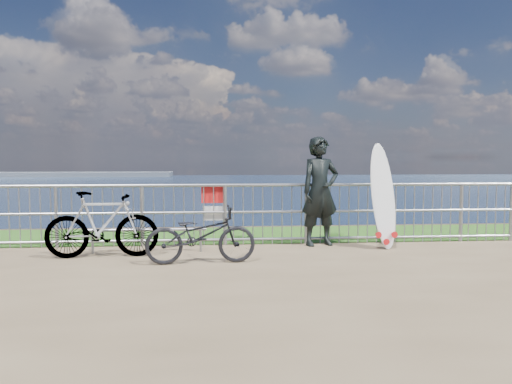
{
  "coord_description": "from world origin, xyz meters",
  "views": [
    {
      "loc": [
        -0.72,
        -7.48,
        1.61
      ],
      "look_at": [
        0.03,
        1.2,
        1.0
      ],
      "focal_mm": 35.0,
      "sensor_mm": 36.0,
      "label": 1
    }
  ],
  "objects": [
    {
      "name": "seascape",
      "position": [
        -43.75,
        147.49,
        -4.03
      ],
      "size": [
        260.0,
        260.0,
        5.0
      ],
      "color": "brown",
      "rests_on": "ground"
    },
    {
      "name": "surfer",
      "position": [
        1.22,
        1.42,
        0.99
      ],
      "size": [
        0.82,
        0.65,
        1.98
      ],
      "primitive_type": "imported",
      "rotation": [
        0.0,
        0.0,
        0.27
      ],
      "color": "black",
      "rests_on": "ground"
    },
    {
      "name": "surfboard",
      "position": [
        2.28,
        1.06,
        0.86
      ],
      "size": [
        0.6,
        0.56,
        1.87
      ],
      "color": "white",
      "rests_on": "ground"
    },
    {
      "name": "bicycle_near",
      "position": [
        -0.91,
        0.03,
        0.44
      ],
      "size": [
        1.7,
        0.71,
        0.87
      ],
      "primitive_type": "imported",
      "rotation": [
        0.0,
        0.0,
        1.65
      ],
      "color": "black",
      "rests_on": "ground"
    },
    {
      "name": "railing",
      "position": [
        0.01,
        1.6,
        0.58
      ],
      "size": [
        10.06,
        0.1,
        1.13
      ],
      "color": "gray",
      "rests_on": "ground"
    },
    {
      "name": "grass_strip",
      "position": [
        0.0,
        2.7,
        0.01
      ],
      "size": [
        120.0,
        120.0,
        0.0
      ],
      "primitive_type": "plane",
      "color": "#275A18",
      "rests_on": "ground"
    },
    {
      "name": "bicycle_far",
      "position": [
        -2.49,
        0.61,
        0.53
      ],
      "size": [
        1.8,
        0.62,
        1.07
      ],
      "primitive_type": "imported",
      "rotation": [
        0.0,
        0.0,
        1.64
      ],
      "color": "black",
      "rests_on": "ground"
    },
    {
      "name": "bike_rack",
      "position": [
        -1.83,
        0.98,
        0.34
      ],
      "size": [
        2.0,
        0.05,
        0.41
      ],
      "color": "gray",
      "rests_on": "ground"
    }
  ]
}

